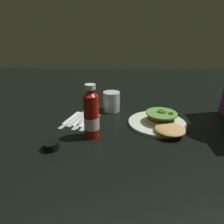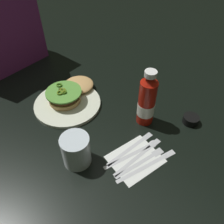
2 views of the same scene
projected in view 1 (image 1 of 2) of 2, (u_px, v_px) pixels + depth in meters
name	position (u px, v px, depth m)	size (l,w,h in m)	color
ground_plane	(124.00, 134.00, 0.79)	(3.00, 3.00, 0.00)	black
dinner_plate	(157.00, 123.00, 0.87)	(0.26, 0.26, 0.01)	silver
burger_sandwich	(164.00, 122.00, 0.82)	(0.23, 0.15, 0.05)	tan
ketchup_bottle	(91.00, 115.00, 0.74)	(0.06, 0.06, 0.21)	#A6170B
water_glass	(112.00, 102.00, 1.00)	(0.09, 0.09, 0.10)	silver
condiment_cup	(51.00, 146.00, 0.68)	(0.06, 0.06, 0.03)	black
napkin	(82.00, 119.00, 0.92)	(0.15, 0.13, 0.00)	white
butter_knife	(71.00, 119.00, 0.91)	(0.21, 0.09, 0.00)	silver
fork_utensil	(76.00, 119.00, 0.91)	(0.18, 0.07, 0.00)	silver
table_knife	(80.00, 121.00, 0.90)	(0.20, 0.05, 0.00)	silver
spoon_utensil	(82.00, 121.00, 0.89)	(0.19, 0.08, 0.00)	silver
steak_knife	(88.00, 122.00, 0.89)	(0.20, 0.05, 0.00)	silver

